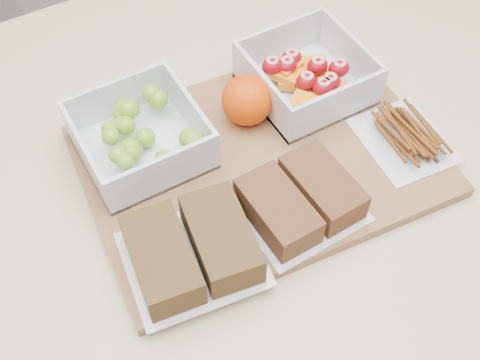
{
  "coord_description": "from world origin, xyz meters",
  "views": [
    {
      "loc": [
        -0.22,
        -0.37,
        1.49
      ],
      "look_at": [
        -0.02,
        -0.0,
        0.93
      ],
      "focal_mm": 45.0,
      "sensor_mm": 36.0,
      "label": 1
    }
  ],
  "objects": [
    {
      "name": "counter",
      "position": [
        0.0,
        0.0,
        0.45
      ],
      "size": [
        1.2,
        0.9,
        0.9
      ],
      "primitive_type": "cube",
      "color": "beige",
      "rests_on": "ground"
    },
    {
      "name": "orange",
      "position": [
        0.05,
        0.08,
        0.95
      ],
      "size": [
        0.06,
        0.06,
        0.06
      ],
      "primitive_type": "sphere",
      "color": "#D84305",
      "rests_on": "cutting_board"
    },
    {
      "name": "sandwich_bag_center",
      "position": [
        0.03,
        -0.07,
        0.94
      ],
      "size": [
        0.13,
        0.12,
        0.04
      ],
      "color": "silver",
      "rests_on": "cutting_board"
    },
    {
      "name": "grape_container",
      "position": [
        -0.09,
        0.1,
        0.94
      ],
      "size": [
        0.14,
        0.14,
        0.06
      ],
      "color": "silver",
      "rests_on": "cutting_board"
    },
    {
      "name": "fruit_container",
      "position": [
        0.14,
        0.09,
        0.94
      ],
      "size": [
        0.14,
        0.14,
        0.06
      ],
      "color": "silver",
      "rests_on": "cutting_board"
    },
    {
      "name": "cutting_board",
      "position": [
        0.03,
        0.02,
        0.91
      ],
      "size": [
        0.44,
        0.34,
        0.02
      ],
      "primitive_type": "cube",
      "rotation": [
        0.0,
        0.0,
        -0.09
      ],
      "color": "#8E603A",
      "rests_on": "counter"
    },
    {
      "name": "pretzel_bag",
      "position": [
        0.19,
        -0.05,
        0.93
      ],
      "size": [
        0.11,
        0.13,
        0.03
      ],
      "color": "silver",
      "rests_on": "cutting_board"
    },
    {
      "name": "sandwich_bag_left",
      "position": [
        -0.11,
        -0.07,
        0.94
      ],
      "size": [
        0.16,
        0.14,
        0.04
      ],
      "color": "silver",
      "rests_on": "cutting_board"
    }
  ]
}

